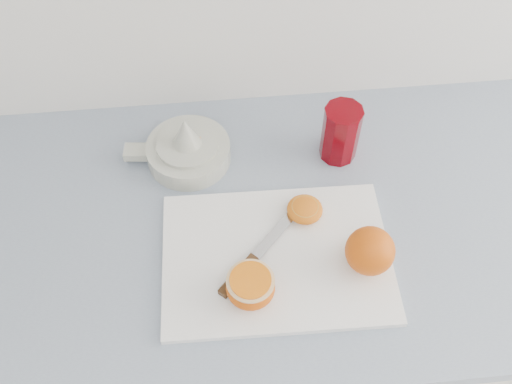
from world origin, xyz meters
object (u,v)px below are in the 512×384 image
(counter, at_px, (254,319))
(citrus_juicer, at_px, (187,149))
(half_orange, at_px, (251,287))
(red_tumbler, at_px, (340,135))
(cutting_board, at_px, (277,257))

(counter, xyz_separation_m, citrus_juicer, (-0.11, 0.15, 0.47))
(counter, height_order, half_orange, half_orange)
(half_orange, height_order, red_tumbler, red_tumbler)
(counter, relative_size, cutting_board, 6.12)
(counter, relative_size, citrus_juicer, 11.59)
(cutting_board, distance_m, half_orange, 0.09)
(counter, bearing_deg, red_tumbler, 36.62)
(half_orange, bearing_deg, red_tumbler, 55.68)
(counter, xyz_separation_m, red_tumbler, (0.18, 0.13, 0.50))
(counter, height_order, cutting_board, cutting_board)
(cutting_board, relative_size, half_orange, 4.89)
(cutting_board, distance_m, red_tumbler, 0.27)
(half_orange, xyz_separation_m, citrus_juicer, (-0.09, 0.30, -0.01))
(cutting_board, height_order, half_orange, half_orange)
(half_orange, distance_m, citrus_juicer, 0.31)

